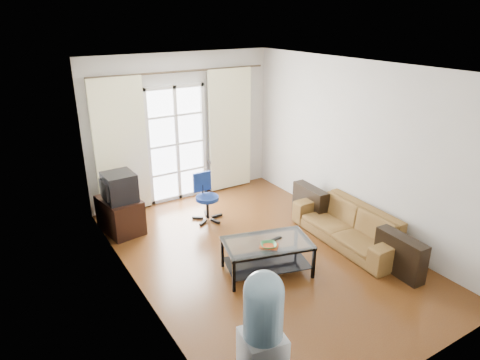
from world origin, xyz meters
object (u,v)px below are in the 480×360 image
coffee_table (267,253)px  sofa (350,225)px  crt_tv (118,187)px  water_cooler (262,354)px  task_chair (207,206)px  tv_stand (120,215)px

coffee_table → sofa: bearing=0.7°
coffee_table → crt_tv: crt_tv is taller
coffee_table → crt_tv: bearing=121.4°
sofa → water_cooler: (-2.98, -1.95, 0.54)m
coffee_table → water_cooler: bearing=-126.3°
task_chair → water_cooler: (-1.47, -3.80, 0.58)m
tv_stand → task_chair: size_ratio=0.95×
crt_tv → water_cooler: size_ratio=0.33×
sofa → crt_tv: size_ratio=3.84×
sofa → coffee_table: (-1.56, -0.02, 0.02)m
crt_tv → water_cooler: (-0.09, -4.10, 0.03)m
water_cooler → coffee_table: bearing=63.6°
task_chair → crt_tv: bearing=168.6°
sofa → tv_stand: sofa is taller
tv_stand → task_chair: bearing=-23.2°
sofa → task_chair: bearing=-138.3°
sofa → crt_tv: (-2.89, 2.15, 0.51)m
water_cooler → sofa: bearing=43.0°
crt_tv → task_chair: crt_tv is taller
tv_stand → crt_tv: crt_tv is taller
sofa → water_cooler: water_cooler is taller
water_cooler → crt_tv: bearing=98.6°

